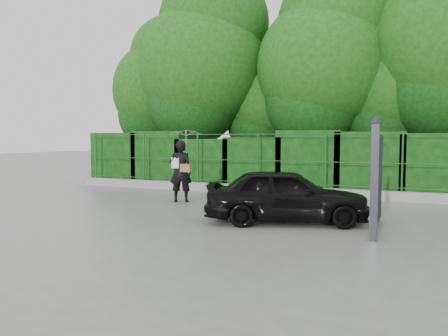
% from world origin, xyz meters
% --- Properties ---
extents(ground, '(80.00, 80.00, 0.00)m').
position_xyz_m(ground, '(0.00, 0.00, 0.00)').
color(ground, gray).
extents(kerb, '(14.00, 0.25, 0.30)m').
position_xyz_m(kerb, '(0.00, 4.50, 0.15)').
color(kerb, '#9E9E99').
rests_on(kerb, ground).
extents(fence, '(14.13, 0.06, 1.80)m').
position_xyz_m(fence, '(0.22, 4.50, 1.20)').
color(fence, '#1C4F1E').
rests_on(fence, kerb).
extents(hedge, '(14.20, 1.20, 2.19)m').
position_xyz_m(hedge, '(-0.00, 5.50, 1.04)').
color(hedge, black).
rests_on(hedge, ground).
extents(trees, '(17.10, 6.15, 8.08)m').
position_xyz_m(trees, '(1.14, 7.74, 4.62)').
color(trees, black).
rests_on(trees, ground).
extents(gate, '(0.22, 2.33, 2.36)m').
position_xyz_m(gate, '(4.60, -0.72, 1.19)').
color(gate, '#26262D').
rests_on(gate, ground).
extents(woman, '(1.02, 0.98, 2.20)m').
position_xyz_m(woman, '(-1.03, 1.82, 1.42)').
color(woman, black).
rests_on(woman, ground).
extents(car, '(3.95, 2.55, 1.25)m').
position_xyz_m(car, '(2.63, -0.08, 0.62)').
color(car, black).
rests_on(car, ground).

